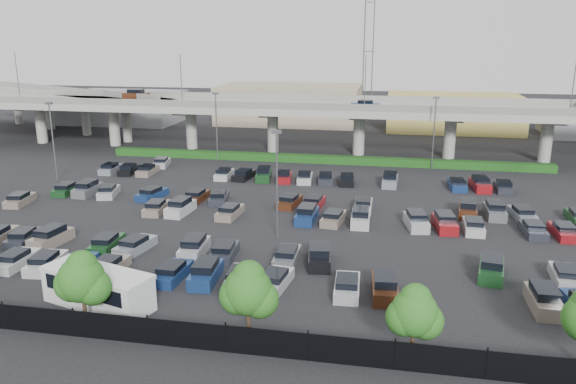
% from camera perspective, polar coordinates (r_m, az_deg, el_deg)
% --- Properties ---
extents(ground, '(280.00, 280.00, 0.00)m').
position_cam_1_polar(ground, '(60.72, 0.43, -2.11)').
color(ground, black).
extents(overpass, '(150.00, 13.00, 15.80)m').
position_cam_1_polar(overpass, '(90.28, 3.96, 8.27)').
color(overpass, gray).
rests_on(overpass, ground).
extents(on_ramp, '(50.93, 30.13, 8.80)m').
position_cam_1_polar(on_ramp, '(118.38, -21.46, 8.94)').
color(on_ramp, gray).
rests_on(on_ramp, ground).
extents(hedge, '(66.00, 1.60, 1.10)m').
position_cam_1_polar(hedge, '(84.48, 3.45, 3.35)').
color(hedge, '#123A11').
rests_on(hedge, ground).
extents(fence, '(70.00, 0.10, 2.00)m').
position_cam_1_polar(fence, '(35.40, -8.01, -14.39)').
color(fence, black).
rests_on(fence, ground).
extents(tree_row, '(65.07, 3.66, 5.94)m').
position_cam_1_polar(tree_row, '(35.21, -6.23, -9.69)').
color(tree_row, '#332316').
rests_on(tree_row, ground).
extents(shuttle_bus, '(8.77, 5.13, 2.67)m').
position_cam_1_polar(shuttle_bus, '(42.24, -18.75, -9.09)').
color(shuttle_bus, silver).
rests_on(shuttle_bus, ground).
extents(parked_cars, '(62.99, 41.68, 1.67)m').
position_cam_1_polar(parked_cars, '(56.68, -0.70, -2.78)').
color(parked_cars, gray).
rests_on(parked_cars, ground).
extents(light_poles, '(66.90, 48.38, 10.30)m').
position_cam_1_polar(light_poles, '(61.87, -3.00, 4.18)').
color(light_poles, '#525257').
rests_on(light_poles, ground).
extents(distant_buildings, '(138.00, 24.00, 9.00)m').
position_cam_1_polar(distant_buildings, '(119.65, 11.72, 8.25)').
color(distant_buildings, gray).
rests_on(distant_buildings, ground).
extents(comm_tower, '(2.40, 2.40, 30.00)m').
position_cam_1_polar(comm_tower, '(131.09, 8.18, 14.24)').
color(comm_tower, '#525257').
rests_on(comm_tower, ground).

